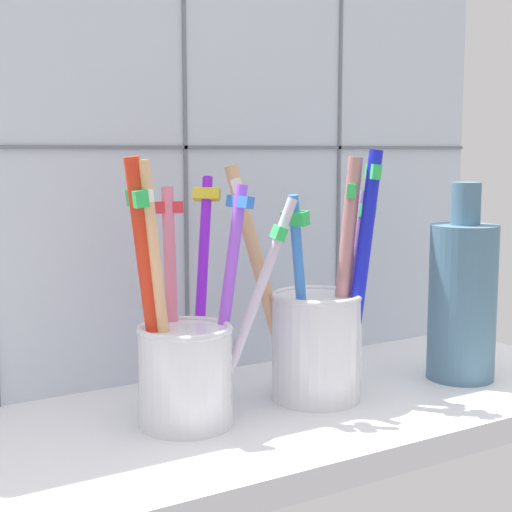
% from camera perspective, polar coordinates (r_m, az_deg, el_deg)
% --- Properties ---
extents(counter_slab, '(0.64, 0.22, 0.02)m').
position_cam_1_polar(counter_slab, '(0.60, -0.13, -12.04)').
color(counter_slab, silver).
rests_on(counter_slab, ground).
extents(tile_wall_back, '(0.64, 0.02, 0.45)m').
position_cam_1_polar(tile_wall_back, '(0.67, -5.56, 8.71)').
color(tile_wall_back, silver).
rests_on(tile_wall_back, ground).
extents(toothbrush_cup_left, '(0.12, 0.10, 0.19)m').
position_cam_1_polar(toothbrush_cup_left, '(0.56, -5.02, -7.21)').
color(toothbrush_cup_left, silver).
rests_on(toothbrush_cup_left, counter_slab).
extents(toothbrush_cup_right, '(0.10, 0.09, 0.19)m').
position_cam_1_polar(toothbrush_cup_right, '(0.61, 4.60, -5.55)').
color(toothbrush_cup_right, silver).
rests_on(toothbrush_cup_right, counter_slab).
extents(ceramic_vase, '(0.06, 0.06, 0.17)m').
position_cam_1_polar(ceramic_vase, '(0.68, 14.71, -2.94)').
color(ceramic_vase, slate).
rests_on(ceramic_vase, counter_slab).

